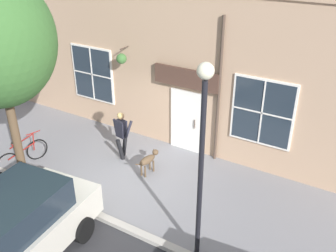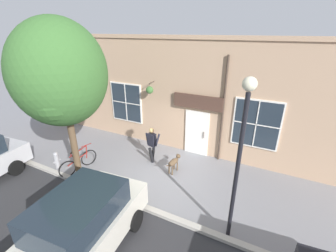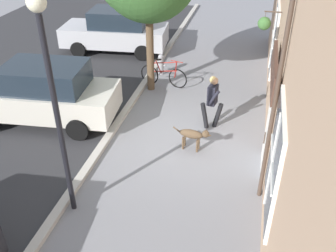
# 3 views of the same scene
# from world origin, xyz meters

# --- Properties ---
(ground_plane) EXTENTS (90.00, 90.00, 0.00)m
(ground_plane) POSITION_xyz_m (0.00, 0.00, 0.00)
(ground_plane) COLOR gray
(storefront_facade) EXTENTS (0.95, 18.00, 5.20)m
(storefront_facade) POSITION_xyz_m (-2.34, 0.01, 2.60)
(storefront_facade) COLOR tan
(storefront_facade) RESTS_ON ground_plane
(pedestrian_walking) EXTENTS (0.66, 0.60, 1.60)m
(pedestrian_walking) POSITION_xyz_m (-0.66, -0.84, 0.95)
(pedestrian_walking) COLOR black
(pedestrian_walking) RESTS_ON ground_plane
(dog_on_leash) EXTENTS (1.05, 0.32, 0.68)m
(dog_on_leash) POSITION_xyz_m (-0.36, 0.37, 0.46)
(dog_on_leash) COLOR brown
(dog_on_leash) RESTS_ON ground_plane
(street_tree_by_curb) EXTENTS (3.20, 2.88, 5.83)m
(street_tree_by_curb) POSITION_xyz_m (1.76, -2.78, 3.98)
(street_tree_by_curb) COLOR brown
(street_tree_by_curb) RESTS_ON ground_plane
(leaning_bicycle) EXTENTS (1.73, 0.33, 1.00)m
(leaning_bicycle) POSITION_xyz_m (1.33, -3.19, 0.38)
(leaning_bicycle) COLOR black
(leaning_bicycle) RESTS_ON ground_plane
(parked_car_mid_block) EXTENTS (4.45, 2.24, 1.75)m
(parked_car_mid_block) POSITION_xyz_m (4.13, -0.13, 0.88)
(parked_car_mid_block) COLOR beige
(parked_car_mid_block) RESTS_ON ground_plane
(street_lamp) EXTENTS (0.32, 0.32, 4.51)m
(street_lamp) POSITION_xyz_m (1.75, 3.09, 2.97)
(street_lamp) COLOR black
(street_lamp) RESTS_ON ground_plane
(fire_hydrant) EXTENTS (0.34, 0.20, 0.77)m
(fire_hydrant) POSITION_xyz_m (1.66, -4.09, 0.40)
(fire_hydrant) COLOR #99999E
(fire_hydrant) RESTS_ON ground_plane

